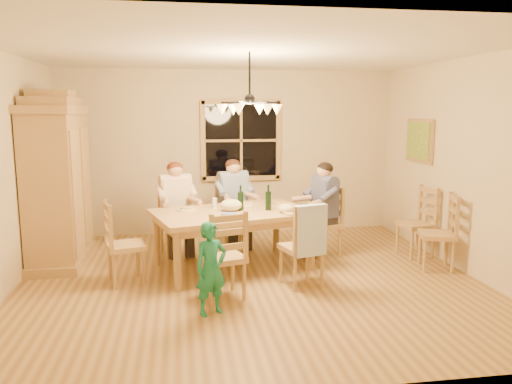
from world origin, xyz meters
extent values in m
plane|color=olive|center=(0.00, 0.00, 0.00)|extent=(5.50, 5.50, 0.00)
cube|color=white|center=(0.00, 0.00, 2.70)|extent=(5.50, 5.00, 0.02)
cube|color=beige|center=(0.00, 2.50, 1.35)|extent=(5.50, 0.02, 2.70)
cube|color=beige|center=(-2.75, 0.00, 1.35)|extent=(0.02, 5.00, 2.70)
cube|color=beige|center=(2.75, 0.00, 1.35)|extent=(0.02, 5.00, 2.70)
cube|color=black|center=(0.20, 2.48, 1.55)|extent=(1.20, 0.03, 1.20)
cube|color=#AA864B|center=(0.20, 2.46, 1.55)|extent=(1.30, 0.06, 1.30)
cube|color=#9C7543|center=(2.72, 1.20, 1.60)|extent=(0.04, 0.78, 0.64)
cube|color=#1E6B2D|center=(2.69, 1.20, 1.60)|extent=(0.02, 0.68, 0.54)
cylinder|color=black|center=(0.00, 0.00, 2.44)|extent=(0.02, 0.02, 0.53)
sphere|color=black|center=(0.00, 0.00, 2.17)|extent=(0.12, 0.12, 0.12)
cylinder|color=black|center=(0.16, 0.00, 2.13)|extent=(0.34, 0.02, 0.02)
cone|color=#FFB259|center=(0.32, 0.00, 2.05)|extent=(0.13, 0.13, 0.12)
cylinder|color=black|center=(0.08, 0.14, 2.13)|extent=(0.19, 0.31, 0.02)
cone|color=#FFB259|center=(0.16, 0.28, 2.05)|extent=(0.13, 0.13, 0.12)
cylinder|color=black|center=(-0.08, 0.14, 2.13)|extent=(0.19, 0.31, 0.02)
cone|color=#FFB259|center=(-0.16, 0.28, 2.05)|extent=(0.13, 0.13, 0.12)
cylinder|color=black|center=(-0.16, 0.00, 2.13)|extent=(0.34, 0.02, 0.02)
cone|color=#FFB259|center=(-0.32, 0.00, 2.05)|extent=(0.13, 0.13, 0.12)
cylinder|color=black|center=(-0.08, -0.14, 2.13)|extent=(0.19, 0.31, 0.02)
cone|color=#FFB259|center=(-0.16, -0.28, 2.05)|extent=(0.13, 0.13, 0.12)
cylinder|color=black|center=(0.08, -0.14, 2.13)|extent=(0.19, 0.31, 0.02)
cone|color=#FFB259|center=(0.16, -0.28, 2.05)|extent=(0.13, 0.13, 0.12)
cube|color=#9C7543|center=(-2.43, 1.10, 1.00)|extent=(0.60, 1.30, 2.00)
cube|color=#9C7543|center=(-2.43, 1.10, 2.05)|extent=(0.66, 1.40, 0.10)
cube|color=#9C7543|center=(-2.43, 1.10, 2.15)|extent=(0.58, 1.00, 0.12)
cube|color=#9C7543|center=(-2.43, 1.10, 2.25)|extent=(0.52, 0.55, 0.10)
cube|color=#AA864B|center=(-2.12, 0.77, 1.00)|extent=(0.03, 0.55, 1.60)
cube|color=#AA864B|center=(-2.12, 1.43, 1.00)|extent=(0.03, 0.55, 1.60)
cube|color=#9C7543|center=(-2.43, 1.10, 0.06)|extent=(0.66, 1.40, 0.12)
cube|color=#A6844A|center=(-0.15, 0.50, 0.73)|extent=(2.23, 1.70, 0.06)
cube|color=#AA864B|center=(-0.15, 0.50, 0.65)|extent=(2.04, 1.51, 0.10)
cylinder|color=#AA864B|center=(-0.87, -0.23, 0.35)|extent=(0.09, 0.09, 0.70)
cylinder|color=#AA864B|center=(0.84, 0.26, 0.35)|extent=(0.09, 0.09, 0.70)
cylinder|color=#AA864B|center=(-1.14, 0.74, 0.35)|extent=(0.09, 0.09, 0.70)
cylinder|color=#AA864B|center=(0.56, 1.22, 0.35)|extent=(0.09, 0.09, 0.70)
cube|color=#AA864B|center=(-0.88, 1.26, 0.45)|extent=(0.54, 0.52, 0.06)
cube|color=#AA864B|center=(-0.88, 1.26, 0.72)|extent=(0.38, 0.15, 0.54)
cube|color=#AA864B|center=(-0.04, 1.50, 0.45)|extent=(0.54, 0.52, 0.06)
cube|color=#AA864B|center=(-0.04, 1.50, 0.72)|extent=(0.38, 0.15, 0.54)
cube|color=#AA864B|center=(-0.37, -0.53, 0.45)|extent=(0.54, 0.52, 0.06)
cube|color=#AA864B|center=(-0.37, -0.53, 0.72)|extent=(0.38, 0.15, 0.54)
cube|color=#AA864B|center=(0.58, -0.26, 0.45)|extent=(0.54, 0.52, 0.06)
cube|color=#AA864B|center=(0.58, -0.26, 0.72)|extent=(0.38, 0.15, 0.54)
cube|color=#AA864B|center=(-1.47, 0.13, 0.45)|extent=(0.52, 0.54, 0.06)
cube|color=#AA864B|center=(-1.47, 0.13, 0.72)|extent=(0.15, 0.38, 0.54)
cube|color=#AA864B|center=(1.16, 0.87, 0.45)|extent=(0.52, 0.54, 0.06)
cube|color=#AA864B|center=(1.16, 0.87, 0.72)|extent=(0.15, 0.38, 0.54)
cube|color=beige|center=(-0.88, 1.26, 0.84)|extent=(0.44, 0.32, 0.52)
cube|color=#262328|center=(-0.88, 1.26, 0.53)|extent=(0.48, 0.51, 0.14)
sphere|color=tan|center=(-0.88, 1.26, 1.22)|extent=(0.21, 0.21, 0.21)
ellipsoid|color=#592614|center=(-0.88, 1.26, 1.25)|extent=(0.22, 0.22, 0.17)
cube|color=#33478C|center=(-0.04, 1.50, 0.84)|extent=(0.44, 0.32, 0.52)
cube|color=#262328|center=(-0.04, 1.50, 0.53)|extent=(0.48, 0.51, 0.14)
sphere|color=tan|center=(-0.04, 1.50, 1.22)|extent=(0.21, 0.21, 0.21)
ellipsoid|color=#381E11|center=(-0.04, 1.50, 1.25)|extent=(0.22, 0.22, 0.17)
cube|color=#474C72|center=(1.16, 0.87, 0.84)|extent=(0.32, 0.44, 0.52)
cube|color=#262328|center=(1.16, 0.87, 0.53)|extent=(0.51, 0.48, 0.14)
sphere|color=tan|center=(1.16, 0.87, 1.22)|extent=(0.21, 0.21, 0.21)
ellipsoid|color=black|center=(1.16, 0.87, 1.25)|extent=(0.22, 0.22, 0.17)
cube|color=#AEC6EC|center=(0.63, -0.45, 0.70)|extent=(0.39, 0.20, 0.58)
cylinder|color=black|center=(-0.05, 0.53, 0.93)|extent=(0.08, 0.08, 0.33)
cylinder|color=black|center=(0.31, 0.50, 0.93)|extent=(0.08, 0.08, 0.33)
cylinder|color=white|center=(-0.75, 0.66, 0.77)|extent=(0.26, 0.26, 0.02)
cylinder|color=white|center=(0.03, 0.90, 0.77)|extent=(0.26, 0.26, 0.02)
cylinder|color=white|center=(0.59, 0.67, 0.77)|extent=(0.26, 0.26, 0.02)
cylinder|color=silver|center=(-0.37, 0.74, 0.83)|extent=(0.06, 0.06, 0.14)
cylinder|color=silver|center=(0.39, 0.85, 0.83)|extent=(0.06, 0.06, 0.14)
ellipsoid|color=beige|center=(0.51, 0.30, 0.82)|extent=(0.20, 0.20, 0.11)
cube|color=#54699A|center=(-0.23, 0.22, 0.78)|extent=(0.21, 0.18, 0.03)
ellipsoid|color=beige|center=(-0.17, 0.51, 0.84)|extent=(0.28, 0.22, 0.15)
imported|color=#1B7B5D|center=(-0.53, -0.95, 0.47)|extent=(0.41, 0.35, 0.95)
cube|color=#AA864B|center=(2.45, 0.07, 0.45)|extent=(0.53, 0.54, 0.06)
cube|color=#AA864B|center=(2.45, 0.07, 0.72)|extent=(0.16, 0.38, 0.54)
cube|color=#AA864B|center=(2.45, 0.66, 0.45)|extent=(0.48, 0.49, 0.06)
cube|color=#AA864B|center=(2.45, 0.66, 0.72)|extent=(0.10, 0.38, 0.54)
camera|label=1|loc=(-0.81, -5.78, 2.03)|focal=35.00mm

